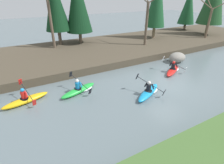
% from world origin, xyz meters
% --- Properties ---
extents(ground_plane, '(90.00, 90.00, 0.00)m').
position_xyz_m(ground_plane, '(0.00, 0.00, 0.00)').
color(ground_plane, slate).
extents(riverbank_far, '(44.00, 9.86, 0.64)m').
position_xyz_m(riverbank_far, '(0.00, 9.10, 0.32)').
color(riverbank_far, '#4C4233').
rests_on(riverbank_far, ground).
extents(conifer_tree_far_left, '(2.67, 2.67, 6.88)m').
position_xyz_m(conifer_tree_far_left, '(-4.76, 12.28, 4.84)').
color(conifer_tree_far_left, brown).
rests_on(conifer_tree_far_left, riverbank_far).
extents(conifer_tree_left, '(2.92, 2.92, 7.51)m').
position_xyz_m(conifer_tree_left, '(-2.50, 11.87, 5.02)').
color(conifer_tree_left, brown).
rests_on(conifer_tree_left, riverbank_far).
extents(conifer_tree_mid_right, '(2.48, 2.48, 6.08)m').
position_xyz_m(conifer_tree_mid_right, '(14.62, 11.65, 4.14)').
color(conifer_tree_mid_right, brown).
rests_on(conifer_tree_mid_right, riverbank_far).
extents(bare_tree_upstream, '(3.55, 3.51, 6.45)m').
position_xyz_m(bare_tree_upstream, '(-5.65, 11.25, 3.68)').
color(bare_tree_upstream, brown).
rests_on(bare_tree_upstream, riverbank_far).
extents(bare_tree_mid_upstream, '(3.30, 3.26, 5.96)m').
position_xyz_m(bare_tree_mid_upstream, '(3.61, 7.58, 3.45)').
color(bare_tree_mid_upstream, brown).
rests_on(bare_tree_mid_upstream, riverbank_far).
extents(bare_tree_mid_downstream, '(2.68, 2.65, 4.78)m').
position_xyz_m(bare_tree_mid_downstream, '(12.70, 6.51, 2.90)').
color(bare_tree_mid_downstream, brown).
rests_on(bare_tree_mid_downstream, riverbank_far).
extents(kayaker_lead, '(2.65, 1.96, 1.20)m').
position_xyz_m(kayaker_lead, '(1.90, 1.47, 0.20)').
color(kayaker_lead, red).
rests_on(kayaker_lead, ground).
extents(kayaker_middle, '(2.67, 1.93, 1.20)m').
position_xyz_m(kayaker_middle, '(-2.17, -0.42, 0.20)').
color(kayaker_middle, '#1993D6').
rests_on(kayaker_middle, ground).
extents(kayaker_trailing, '(2.74, 2.00, 1.20)m').
position_xyz_m(kayaker_trailing, '(-6.07, 1.99, 0.20)').
color(kayaker_trailing, green).
rests_on(kayaker_trailing, ground).
extents(kayaker_far_back, '(2.78, 2.04, 1.20)m').
position_xyz_m(kayaker_far_back, '(-9.35, 2.33, 0.22)').
color(kayaker_far_back, yellow).
rests_on(kayaker_far_back, ground).
extents(boulder_midstream, '(1.65, 1.29, 0.93)m').
position_xyz_m(boulder_midstream, '(3.92, 2.98, 0.47)').
color(boulder_midstream, gray).
rests_on(boulder_midstream, ground).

